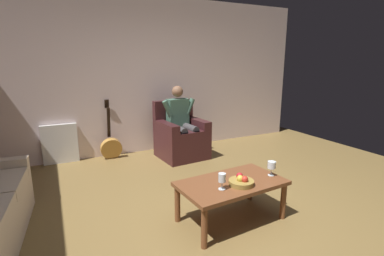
# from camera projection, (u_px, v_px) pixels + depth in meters

# --- Properties ---
(ground_plane) EXTENTS (7.19, 7.19, 0.00)m
(ground_plane) POSITION_uv_depth(u_px,v_px,m) (235.00, 221.00, 3.07)
(ground_plane) COLOR brown
(wall_back) EXTENTS (6.39, 0.06, 2.77)m
(wall_back) POSITION_uv_depth(u_px,v_px,m) (149.00, 76.00, 5.22)
(wall_back) COLOR silver
(wall_back) RESTS_ON ground
(armchair) EXTENTS (0.81, 0.80, 0.98)m
(armchair) POSITION_uv_depth(u_px,v_px,m) (181.00, 138.00, 5.04)
(armchair) COLOR #3C1B1D
(armchair) RESTS_ON ground
(person_seated) EXTENTS (0.63, 0.62, 1.24)m
(person_seated) POSITION_uv_depth(u_px,v_px,m) (181.00, 120.00, 4.94)
(person_seated) COLOR #436855
(person_seated) RESTS_ON ground
(coffee_table) EXTENTS (1.14, 0.70, 0.44)m
(coffee_table) POSITION_uv_depth(u_px,v_px,m) (231.00, 187.00, 3.01)
(coffee_table) COLOR brown
(coffee_table) RESTS_ON ground
(guitar) EXTENTS (0.36, 0.26, 1.02)m
(guitar) POSITION_uv_depth(u_px,v_px,m) (111.00, 146.00, 4.97)
(guitar) COLOR #B8843A
(guitar) RESTS_ON ground
(radiator) EXTENTS (0.55, 0.06, 0.65)m
(radiator) POSITION_uv_depth(u_px,v_px,m) (60.00, 144.00, 4.73)
(radiator) COLOR white
(radiator) RESTS_ON ground
(wine_glass_near) EXTENTS (0.07, 0.07, 0.16)m
(wine_glass_near) POSITION_uv_depth(u_px,v_px,m) (222.00, 179.00, 2.79)
(wine_glass_near) COLOR silver
(wine_glass_near) RESTS_ON coffee_table
(wine_glass_far) EXTENTS (0.09, 0.09, 0.16)m
(wine_glass_far) POSITION_uv_depth(u_px,v_px,m) (272.00, 166.00, 3.13)
(wine_glass_far) COLOR silver
(wine_glass_far) RESTS_ON coffee_table
(fruit_bowl) EXTENTS (0.25, 0.25, 0.11)m
(fruit_bowl) POSITION_uv_depth(u_px,v_px,m) (241.00, 181.00, 2.91)
(fruit_bowl) COLOR olive
(fruit_bowl) RESTS_ON coffee_table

